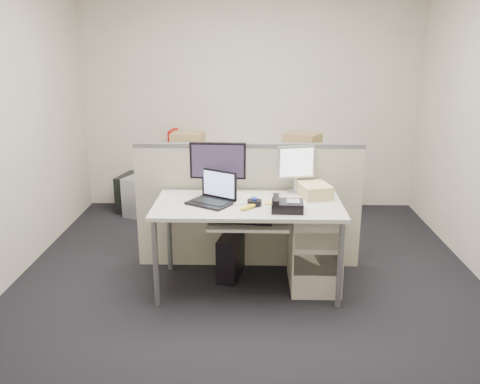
{
  "coord_description": "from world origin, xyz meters",
  "views": [
    {
      "loc": [
        0.03,
        -3.86,
        1.97
      ],
      "look_at": [
        -0.07,
        0.15,
        0.78
      ],
      "focal_mm": 38.0,
      "sensor_mm": 36.0,
      "label": 1
    }
  ],
  "objects_px": {
    "desk": "(248,211)",
    "laptop": "(210,189)",
    "desk_phone": "(287,206)",
    "monitor_main": "(218,170)"
  },
  "relations": [
    {
      "from": "desk",
      "to": "laptop",
      "type": "bearing_deg",
      "value": -176.19
    },
    {
      "from": "desk",
      "to": "desk_phone",
      "type": "distance_m",
      "value": 0.36
    },
    {
      "from": "desk",
      "to": "desk_phone",
      "type": "xyz_separation_m",
      "value": [
        0.3,
        -0.18,
        0.1
      ]
    },
    {
      "from": "desk",
      "to": "desk_phone",
      "type": "height_order",
      "value": "desk_phone"
    },
    {
      "from": "laptop",
      "to": "desk",
      "type": "bearing_deg",
      "value": 35.51
    },
    {
      "from": "desk",
      "to": "desk_phone",
      "type": "bearing_deg",
      "value": -30.96
    },
    {
      "from": "desk",
      "to": "laptop",
      "type": "distance_m",
      "value": 0.36
    },
    {
      "from": "desk_phone",
      "to": "monitor_main",
      "type": "bearing_deg",
      "value": 149.63
    },
    {
      "from": "monitor_main",
      "to": "desk_phone",
      "type": "bearing_deg",
      "value": -30.42
    },
    {
      "from": "monitor_main",
      "to": "laptop",
      "type": "bearing_deg",
      "value": -101.25
    }
  ]
}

